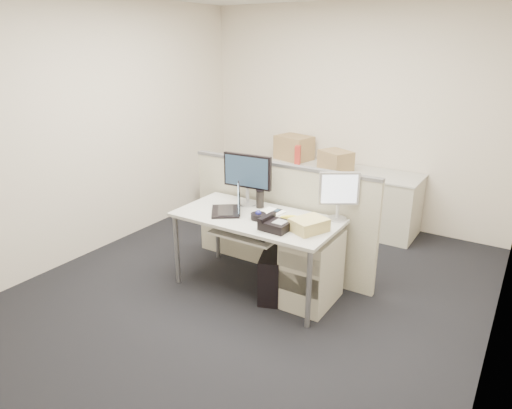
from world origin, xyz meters
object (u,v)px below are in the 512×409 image
Objects in this scene: desk at (257,223)px; laptop at (225,199)px; desk_phone at (275,225)px; monitor_main at (247,180)px.

laptop is (-0.30, -0.07, 0.19)m from desk.
laptop is at bearing -167.61° from desk.
desk is 6.25× the size of desk_phone.
monitor_main is 2.09× the size of desk_phone.
desk is at bearing 151.84° from desk_phone.
desk is 0.46m from monitor_main.
laptop is 1.41× the size of desk_phone.
monitor_main is 1.48× the size of laptop.
desk is 4.42× the size of laptop.
monitor_main is at bearing 134.85° from laptop.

